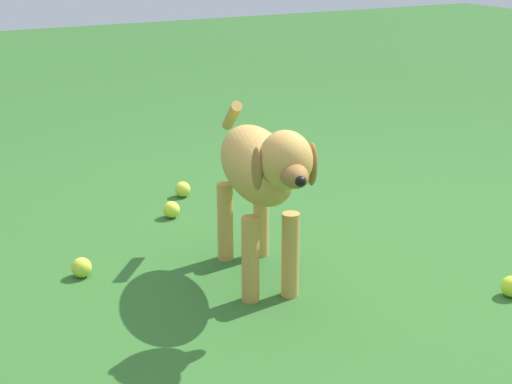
{
  "coord_description": "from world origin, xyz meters",
  "views": [
    {
      "loc": [
        -1.34,
        -1.84,
        1.09
      ],
      "look_at": [
        -0.24,
        0.19,
        0.29
      ],
      "focal_mm": 54.49,
      "sensor_mm": 36.0,
      "label": 1
    }
  ],
  "objects_px": {
    "dog": "(260,172)",
    "tennis_ball_1": "(183,189)",
    "tennis_ball_0": "(512,286)",
    "tennis_ball_3": "(171,210)",
    "tennis_ball_2": "(82,267)"
  },
  "relations": [
    {
      "from": "tennis_ball_1",
      "to": "tennis_ball_3",
      "type": "xyz_separation_m",
      "value": [
        -0.14,
        -0.21,
        0.0
      ]
    },
    {
      "from": "dog",
      "to": "tennis_ball_2",
      "type": "height_order",
      "value": "dog"
    },
    {
      "from": "tennis_ball_0",
      "to": "tennis_ball_2",
      "type": "height_order",
      "value": "same"
    },
    {
      "from": "tennis_ball_0",
      "to": "tennis_ball_1",
      "type": "distance_m",
      "value": 1.44
    },
    {
      "from": "tennis_ball_0",
      "to": "tennis_ball_2",
      "type": "xyz_separation_m",
      "value": [
        -1.12,
        0.77,
        0.0
      ]
    },
    {
      "from": "tennis_ball_1",
      "to": "tennis_ball_2",
      "type": "relative_size",
      "value": 1.0
    },
    {
      "from": "dog",
      "to": "tennis_ball_3",
      "type": "distance_m",
      "value": 0.76
    },
    {
      "from": "tennis_ball_2",
      "to": "tennis_ball_1",
      "type": "bearing_deg",
      "value": 43.35
    },
    {
      "from": "dog",
      "to": "tennis_ball_3",
      "type": "xyz_separation_m",
      "value": [
        -0.02,
        0.68,
        -0.34
      ]
    },
    {
      "from": "dog",
      "to": "tennis_ball_0",
      "type": "height_order",
      "value": "dog"
    },
    {
      "from": "tennis_ball_1",
      "to": "tennis_ball_2",
      "type": "height_order",
      "value": "same"
    },
    {
      "from": "tennis_ball_0",
      "to": "tennis_ball_3",
      "type": "bearing_deg",
      "value": 120.0
    },
    {
      "from": "dog",
      "to": "tennis_ball_2",
      "type": "xyz_separation_m",
      "value": [
        -0.49,
        0.31,
        -0.34
      ]
    },
    {
      "from": "tennis_ball_0",
      "to": "tennis_ball_1",
      "type": "xyz_separation_m",
      "value": [
        -0.52,
        1.34,
        0.0
      ]
    },
    {
      "from": "dog",
      "to": "tennis_ball_1",
      "type": "bearing_deg",
      "value": -174.32
    }
  ]
}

